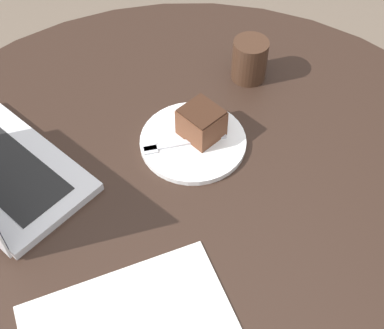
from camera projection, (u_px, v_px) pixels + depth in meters
name	position (u px, v px, depth m)	size (l,w,h in m)	color
dining_table	(191.00, 249.00, 1.08)	(1.33, 1.33, 0.77)	black
plate	(193.00, 142.00, 1.09)	(0.22, 0.22, 0.01)	white
cake_slice	(201.00, 122.00, 1.07)	(0.09, 0.09, 0.07)	brown
fork	(176.00, 144.00, 1.07)	(0.17, 0.06, 0.00)	silver
coffee_glass	(250.00, 60.00, 1.18)	(0.08, 0.08, 0.10)	#3D2619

